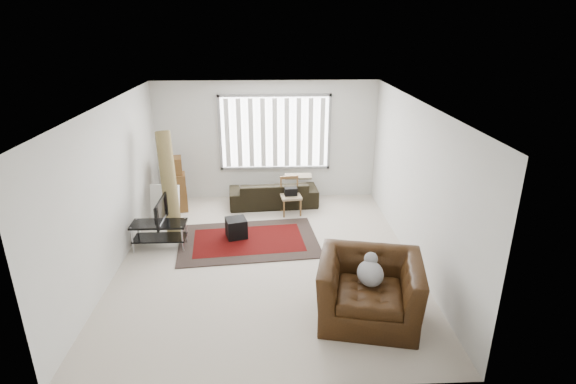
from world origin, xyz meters
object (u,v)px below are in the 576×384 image
sofa (273,189)px  moving_boxes (175,186)px  side_chair (291,194)px  tv_stand (159,230)px  armchair (370,285)px

sofa → moving_boxes: bearing=0.7°
sofa → side_chair: side_chair is taller
tv_stand → armchair: (3.36, -2.23, 0.16)m
moving_boxes → armchair: 5.25m
tv_stand → side_chair: (2.46, 1.48, 0.09)m
sofa → armchair: bearing=102.5°
tv_stand → moving_boxes: moving_boxes is taller
tv_stand → moving_boxes: size_ratio=0.83×
tv_stand → moving_boxes: 1.78m
sofa → side_chair: (0.36, -0.48, 0.07)m
moving_boxes → armchair: size_ratio=0.74×
sofa → side_chair: size_ratio=2.46×
tv_stand → side_chair: side_chair is taller
moving_boxes → side_chair: (2.50, -0.29, -0.11)m
moving_boxes → sofa: size_ratio=0.61×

